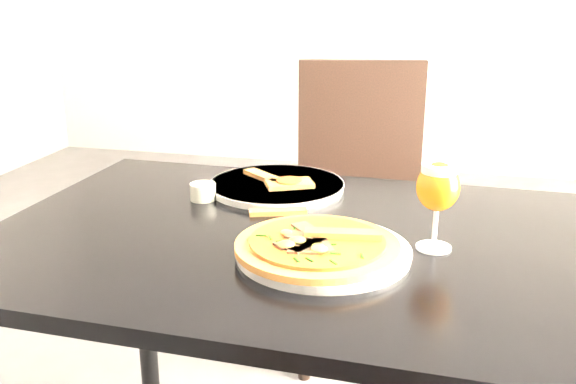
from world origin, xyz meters
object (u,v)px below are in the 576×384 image
(pizza, at_px, (318,244))
(beer_glass, at_px, (438,187))
(dining_table, at_px, (305,278))
(chair_far, at_px, (361,197))

(pizza, height_order, beer_glass, beer_glass)
(dining_table, distance_m, chair_far, 0.92)
(pizza, bearing_deg, dining_table, 114.06)
(chair_far, bearing_deg, pizza, -98.32)
(dining_table, height_order, beer_glass, beer_glass)
(beer_glass, bearing_deg, dining_table, 177.29)
(chair_far, xyz_separation_m, pizza, (0.06, -1.01, 0.25))
(dining_table, xyz_separation_m, beer_glass, (0.24, -0.01, 0.20))
(chair_far, distance_m, beer_glass, 1.01)
(pizza, distance_m, beer_glass, 0.23)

